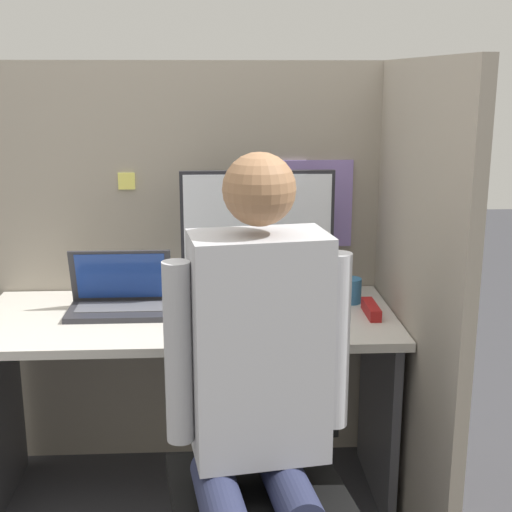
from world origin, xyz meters
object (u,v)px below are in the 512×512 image
object	(u,v)px
stapler	(371,309)
coffee_mug	(350,290)
office_chair	(262,457)
monitor	(257,225)
carrot_toy	(287,322)
person	(257,386)
laptop	(120,300)
paper_box	(257,292)

from	to	relation	value
stapler	coffee_mug	xyz separation A→B (m)	(-0.05, 0.15, 0.03)
stapler	office_chair	size ratio (longest dim) A/B	0.17
stapler	office_chair	distance (m)	0.73
monitor	carrot_toy	bearing A→B (deg)	-73.22
carrot_toy	person	distance (m)	0.61
person	laptop	bearing A→B (deg)	119.54
monitor	person	size ratio (longest dim) A/B	0.41
laptop	paper_box	bearing A→B (deg)	9.13
coffee_mug	person	bearing A→B (deg)	-114.83
carrot_toy	office_chair	size ratio (longest dim) A/B	0.15
office_chair	coffee_mug	world-z (taller)	office_chair
paper_box	office_chair	world-z (taller)	office_chair
coffee_mug	stapler	bearing A→B (deg)	-72.24
monitor	coffee_mug	distance (m)	0.42
laptop	monitor	bearing A→B (deg)	9.46
paper_box	coffee_mug	world-z (taller)	coffee_mug
monitor	laptop	world-z (taller)	monitor
monitor	person	xyz separation A→B (m)	(-0.05, -0.86, -0.23)
stapler	carrot_toy	distance (m)	0.33
laptop	office_chair	size ratio (longest dim) A/B	0.38
office_chair	coffee_mug	distance (m)	0.84
stapler	coffee_mug	size ratio (longest dim) A/B	1.83
carrot_toy	person	bearing A→B (deg)	-102.53
paper_box	carrot_toy	world-z (taller)	paper_box
office_chair	stapler	bearing A→B (deg)	53.18
monitor	person	bearing A→B (deg)	-93.22
carrot_toy	person	size ratio (longest dim) A/B	0.10
laptop	coffee_mug	xyz separation A→B (m)	(0.83, 0.06, 0.00)
coffee_mug	laptop	bearing A→B (deg)	-175.64
person	coffee_mug	distance (m)	0.93
person	paper_box	bearing A→B (deg)	86.77
monitor	laptop	distance (m)	0.56
laptop	person	bearing A→B (deg)	-60.46
carrot_toy	office_chair	bearing A→B (deg)	-103.72
stapler	person	bearing A→B (deg)	-122.05
laptop	coffee_mug	size ratio (longest dim) A/B	3.92
paper_box	stapler	xyz separation A→B (m)	(0.39, -0.16, -0.02)
office_chair	paper_box	bearing A→B (deg)	87.90
paper_box	laptop	distance (m)	0.50
monitor	person	world-z (taller)	person
carrot_toy	coffee_mug	world-z (taller)	coffee_mug
monitor	office_chair	size ratio (longest dim) A/B	0.58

